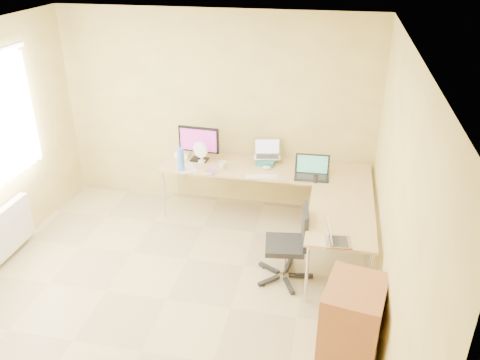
% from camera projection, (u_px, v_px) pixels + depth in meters
% --- Properties ---
extents(floor, '(4.50, 4.50, 0.00)m').
position_uv_depth(floor, '(167.00, 299.00, 5.07)').
color(floor, tan).
rests_on(floor, ground).
extents(ceiling, '(4.50, 4.50, 0.00)m').
position_uv_depth(ceiling, '(145.00, 44.00, 3.90)').
color(ceiling, white).
rests_on(ceiling, ground).
extents(wall_back, '(4.50, 0.00, 4.50)m').
position_uv_depth(wall_back, '(216.00, 111.00, 6.46)').
color(wall_back, '#E9D775').
rests_on(wall_back, ground).
extents(wall_right, '(0.00, 4.50, 4.50)m').
position_uv_depth(wall_right, '(395.00, 211.00, 4.12)').
color(wall_right, '#E9D775').
rests_on(wall_right, ground).
extents(desk_main, '(2.65, 0.70, 0.73)m').
position_uv_depth(desk_main, '(264.00, 193.00, 6.40)').
color(desk_main, tan).
rests_on(desk_main, ground).
extents(desk_return, '(0.70, 1.30, 0.73)m').
position_uv_depth(desk_return, '(338.00, 243.00, 5.35)').
color(desk_return, tan).
rests_on(desk_return, ground).
extents(monitor, '(0.55, 0.21, 0.46)m').
position_uv_depth(monitor, '(199.00, 144.00, 6.33)').
color(monitor, black).
rests_on(monitor, desk_main).
extents(book_stack, '(0.24, 0.32, 0.05)m').
position_uv_depth(book_stack, '(267.00, 160.00, 6.37)').
color(book_stack, '#206964').
rests_on(book_stack, desk_main).
extents(laptop_center, '(0.40, 0.33, 0.23)m').
position_uv_depth(laptop_center, '(268.00, 149.00, 6.34)').
color(laptop_center, '#BABABB').
rests_on(laptop_center, desk_main).
extents(laptop_black, '(0.43, 0.32, 0.26)m').
position_uv_depth(laptop_black, '(312.00, 168.00, 5.92)').
color(laptop_black, black).
rests_on(laptop_black, desk_main).
extents(keyboard, '(0.41, 0.18, 0.02)m').
position_uv_depth(keyboard, '(261.00, 177.00, 5.97)').
color(keyboard, silver).
rests_on(keyboard, desk_main).
extents(mouse, '(0.11, 0.07, 0.04)m').
position_uv_depth(mouse, '(267.00, 168.00, 6.18)').
color(mouse, silver).
rests_on(mouse, desk_main).
extents(mug, '(0.14, 0.14, 0.10)m').
position_uv_depth(mug, '(222.00, 165.00, 6.17)').
color(mug, silver).
rests_on(mug, desk_main).
extents(cd_stack, '(0.17, 0.17, 0.03)m').
position_uv_depth(cd_stack, '(212.00, 172.00, 6.08)').
color(cd_stack, silver).
rests_on(cd_stack, desk_main).
extents(water_bottle, '(0.11, 0.11, 0.30)m').
position_uv_depth(water_bottle, '(181.00, 160.00, 6.09)').
color(water_bottle, '#4376DD').
rests_on(water_bottle, desk_main).
extents(papers, '(0.33, 0.36, 0.01)m').
position_uv_depth(papers, '(187.00, 168.00, 6.21)').
color(papers, beige).
rests_on(papers, desk_main).
extents(white_box, '(0.21, 0.17, 0.07)m').
position_uv_depth(white_box, '(183.00, 154.00, 6.51)').
color(white_box, white).
rests_on(white_box, desk_main).
extents(desk_fan, '(0.28, 0.28, 0.27)m').
position_uv_depth(desk_fan, '(201.00, 153.00, 6.32)').
color(desk_fan, white).
rests_on(desk_fan, desk_main).
extents(black_cup, '(0.08, 0.08, 0.11)m').
position_uv_depth(black_cup, '(316.00, 178.00, 5.83)').
color(black_cup, black).
rests_on(black_cup, desk_main).
extents(laptop_return, '(0.32, 0.26, 0.19)m').
position_uv_depth(laptop_return, '(339.00, 234.00, 4.67)').
color(laptop_return, silver).
rests_on(laptop_return, desk_return).
extents(office_chair, '(0.59, 0.59, 0.88)m').
position_uv_depth(office_chair, '(285.00, 239.00, 5.17)').
color(office_chair, black).
rests_on(office_chair, ground).
extents(cabinet, '(0.58, 0.67, 0.82)m').
position_uv_depth(cabinet, '(351.00, 325.00, 4.23)').
color(cabinet, brown).
rests_on(cabinet, ground).
extents(radiator, '(0.09, 0.80, 0.55)m').
position_uv_depth(radiator, '(8.00, 230.00, 5.62)').
color(radiator, white).
rests_on(radiator, ground).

